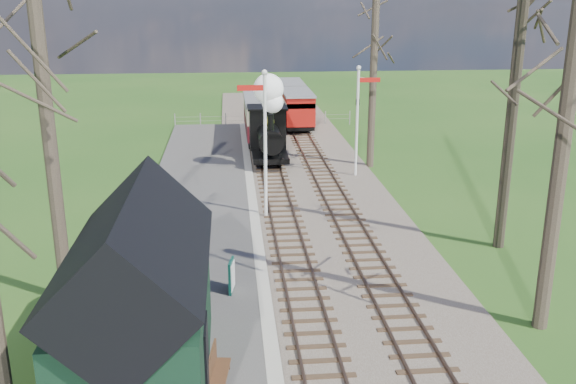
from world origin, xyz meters
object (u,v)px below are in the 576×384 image
(coach, at_px, (263,116))
(sign_board, at_px, (232,276))
(bench, at_px, (215,369))
(station_shed, at_px, (140,302))
(red_carriage_a, at_px, (297,109))
(semaphore_near, at_px, (263,134))
(red_carriage_b, at_px, (290,97))
(semaphore_far, at_px, (359,113))
(person, at_px, (193,322))
(locomotive, at_px, (269,124))

(coach, relative_size, sign_board, 7.70)
(sign_board, bearing_deg, bench, -95.05)
(station_shed, bearing_deg, red_carriage_a, 77.27)
(semaphore_near, relative_size, red_carriage_a, 1.24)
(red_carriage_b, distance_m, bench, 36.66)
(coach, relative_size, red_carriage_b, 1.60)
(semaphore_far, height_order, red_carriage_a, semaphore_far)
(red_carriage_b, bearing_deg, person, -99.59)
(semaphore_far, distance_m, sign_board, 15.08)
(semaphore_near, xyz_separation_m, bench, (-1.86, -12.24, -3.05))
(coach, height_order, bench, coach)
(red_carriage_b, bearing_deg, semaphore_near, -97.98)
(station_shed, bearing_deg, bench, -8.20)
(bench, bearing_deg, sign_board, 84.95)
(sign_board, distance_m, person, 3.28)
(red_carriage_b, bearing_deg, semaphore_far, -84.38)
(semaphore_near, distance_m, person, 11.07)
(person, bearing_deg, coach, -23.63)
(semaphore_far, xyz_separation_m, coach, (-4.37, 8.94, -1.68))
(coach, height_order, red_carriage_b, coach)
(semaphore_far, distance_m, locomotive, 5.35)
(station_shed, relative_size, sign_board, 6.03)
(station_shed, relative_size, semaphore_near, 1.01)
(semaphore_near, relative_size, person, 4.73)
(locomotive, xyz_separation_m, coach, (0.01, 6.07, -0.62))
(coach, height_order, sign_board, coach)
(semaphore_far, bearing_deg, semaphore_near, -130.60)
(red_carriage_b, xyz_separation_m, sign_board, (-4.80, -31.35, -0.75))
(semaphore_near, height_order, red_carriage_a, semaphore_near)
(station_shed, distance_m, bench, 2.39)
(sign_board, relative_size, bench, 0.73)
(red_carriage_b, bearing_deg, station_shed, -100.84)
(red_carriage_a, height_order, red_carriage_b, same)
(red_carriage_a, relative_size, sign_board, 4.81)
(sign_board, bearing_deg, semaphore_far, 63.75)
(bench, relative_size, person, 1.08)
(coach, bearing_deg, red_carriage_a, 54.05)
(semaphore_near, xyz_separation_m, sign_board, (-1.43, -7.32, -2.90))
(red_carriage_b, height_order, person, red_carriage_b)
(person, bearing_deg, station_shed, 129.17)
(person, bearing_deg, bench, -178.21)
(semaphore_far, relative_size, coach, 0.71)
(semaphore_far, height_order, bench, semaphore_far)
(semaphore_near, height_order, sign_board, semaphore_near)
(locomotive, height_order, person, locomotive)
(person, bearing_deg, sign_board, -34.65)
(semaphore_near, bearing_deg, station_shed, -106.38)
(semaphore_near, bearing_deg, sign_board, -101.02)
(station_shed, distance_m, red_carriage_a, 31.31)
(semaphore_far, xyz_separation_m, sign_board, (-6.57, -13.32, -2.63))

